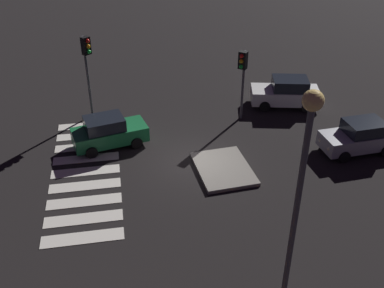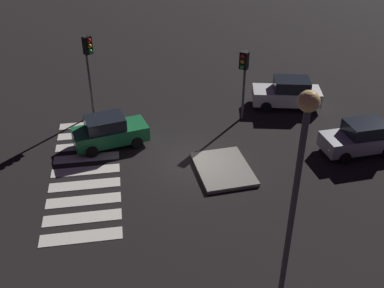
{
  "view_description": "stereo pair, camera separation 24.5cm",
  "coord_description": "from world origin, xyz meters",
  "views": [
    {
      "loc": [
        18.24,
        -3.22,
        12.24
      ],
      "look_at": [
        0.0,
        0.0,
        1.0
      ],
      "focal_mm": 42.22,
      "sensor_mm": 36.0,
      "label": 1
    },
    {
      "loc": [
        18.28,
        -2.97,
        12.24
      ],
      "look_at": [
        0.0,
        0.0,
        1.0
      ],
      "focal_mm": 42.22,
      "sensor_mm": 36.0,
      "label": 2
    }
  ],
  "objects": [
    {
      "name": "crosswalk_near",
      "position": [
        0.0,
        -5.13,
        0.01
      ],
      "size": [
        9.9,
        3.2,
        0.02
      ],
      "color": "silver",
      "rests_on": "ground"
    },
    {
      "name": "traffic_light_south",
      "position": [
        -5.7,
        -4.78,
        3.58
      ],
      "size": [
        0.53,
        0.54,
        4.73
      ],
      "rotation": [
        0.0,
        0.0,
        0.7
      ],
      "color": "#47474C",
      "rests_on": "ground"
    },
    {
      "name": "car_green",
      "position": [
        -2.22,
        -3.94,
        0.81
      ],
      "size": [
        2.41,
        4.01,
        1.65
      ],
      "rotation": [
        0.0,
        0.0,
        1.8
      ],
      "color": "#196B38",
      "rests_on": "ground"
    },
    {
      "name": "car_silver",
      "position": [
        0.47,
        8.46,
        0.81
      ],
      "size": [
        2.0,
        3.89,
        1.65
      ],
      "rotation": [
        0.0,
        0.0,
        -1.5
      ],
      "color": "#9EA0A5",
      "rests_on": "ground"
    },
    {
      "name": "traffic_light_west",
      "position": [
        -3.89,
        3.47,
        3.07
      ],
      "size": [
        0.53,
        0.54,
        4.05
      ],
      "rotation": [
        0.0,
        0.0,
        -0.73
      ],
      "color": "#47474C",
      "rests_on": "ground"
    },
    {
      "name": "traffic_island",
      "position": [
        1.02,
        1.34,
        0.09
      ],
      "size": [
        3.49,
        2.74,
        0.18
      ],
      "color": "gray",
      "rests_on": "ground"
    },
    {
      "name": "street_lamp",
      "position": [
        8.91,
        1.44,
        5.25
      ],
      "size": [
        0.56,
        0.56,
        7.7
      ],
      "color": "#47474C",
      "rests_on": "ground"
    },
    {
      "name": "car_white",
      "position": [
        -5.09,
        6.62,
        0.87
      ],
      "size": [
        2.55,
        4.28,
        1.76
      ],
      "rotation": [
        0.0,
        0.0,
        -1.79
      ],
      "color": "silver",
      "rests_on": "ground"
    },
    {
      "name": "ground_plane",
      "position": [
        0.0,
        0.0,
        0.0
      ],
      "size": [
        80.0,
        80.0,
        0.0
      ],
      "primitive_type": "plane",
      "color": "black"
    }
  ]
}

